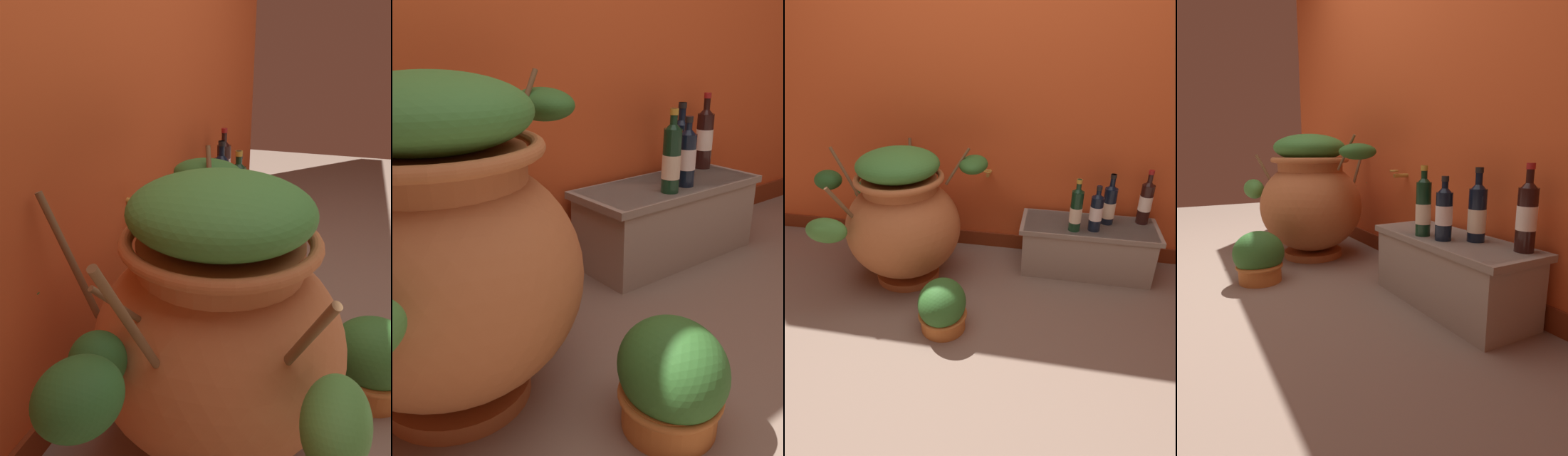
# 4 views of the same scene
# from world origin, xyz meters

# --- Properties ---
(ground_plane) EXTENTS (7.00, 7.00, 0.00)m
(ground_plane) POSITION_xyz_m (0.00, 0.00, 0.00)
(ground_plane) COLOR #7A6656
(terracotta_urn) EXTENTS (1.11, 1.02, 0.84)m
(terracotta_urn) POSITION_xyz_m (-0.48, 0.61, 0.42)
(terracotta_urn) COLOR #B26638
(terracotta_urn) RESTS_ON ground_plane
(stone_ledge) EXTENTS (0.85, 0.35, 0.34)m
(stone_ledge) POSITION_xyz_m (0.65, 0.90, 0.18)
(stone_ledge) COLOR #9E9384
(stone_ledge) RESTS_ON ground_plane
(wine_bottle_left) EXTENTS (0.08, 0.08, 0.35)m
(wine_bottle_left) POSITION_xyz_m (0.98, 1.00, 0.49)
(wine_bottle_left) COLOR black
(wine_bottle_left) RESTS_ON stone_ledge
(wine_bottle_middle) EXTENTS (0.07, 0.07, 0.33)m
(wine_bottle_middle) POSITION_xyz_m (0.56, 0.81, 0.48)
(wine_bottle_middle) COLOR black
(wine_bottle_middle) RESTS_ON stone_ledge
(wine_bottle_right) EXTENTS (0.08, 0.08, 0.29)m
(wine_bottle_right) POSITION_xyz_m (0.68, 0.83, 0.47)
(wine_bottle_right) COLOR black
(wine_bottle_right) RESTS_ON stone_ledge
(wine_bottle_back) EXTENTS (0.08, 0.08, 0.33)m
(wine_bottle_back) POSITION_xyz_m (0.76, 0.95, 0.47)
(wine_bottle_back) COLOR black
(wine_bottle_back) RESTS_ON stone_ledge
(potted_shrub) EXTENTS (0.26, 0.28, 0.29)m
(potted_shrub) POSITION_xyz_m (-0.11, 0.17, 0.14)
(potted_shrub) COLOR #C17033
(potted_shrub) RESTS_ON ground_plane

